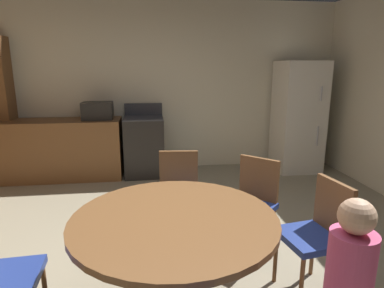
{
  "coord_description": "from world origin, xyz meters",
  "views": [
    {
      "loc": [
        -0.22,
        -2.28,
        1.68
      ],
      "look_at": [
        0.17,
        0.74,
        0.95
      ],
      "focal_mm": 30.34,
      "sensor_mm": 36.0,
      "label": 1
    }
  ],
  "objects_px": {
    "oven_range": "(144,146)",
    "microwave": "(98,111)",
    "chair_northeast": "(252,200)",
    "chair_east": "(318,230)",
    "refrigerator": "(298,117)",
    "chair_north": "(179,191)",
    "dining_table": "(175,238)"
  },
  "relations": [
    {
      "from": "microwave",
      "to": "chair_east",
      "type": "relative_size",
      "value": 0.51
    },
    {
      "from": "oven_range",
      "to": "refrigerator",
      "type": "height_order",
      "value": "refrigerator"
    },
    {
      "from": "oven_range",
      "to": "chair_east",
      "type": "relative_size",
      "value": 1.26
    },
    {
      "from": "chair_east",
      "to": "oven_range",
      "type": "bearing_deg",
      "value": -75.04
    },
    {
      "from": "chair_northeast",
      "to": "dining_table",
      "type": "bearing_deg",
      "value": 0.0
    },
    {
      "from": "microwave",
      "to": "chair_northeast",
      "type": "relative_size",
      "value": 0.51
    },
    {
      "from": "chair_northeast",
      "to": "chair_east",
      "type": "height_order",
      "value": "same"
    },
    {
      "from": "oven_range",
      "to": "microwave",
      "type": "bearing_deg",
      "value": -179.69
    },
    {
      "from": "microwave",
      "to": "chair_northeast",
      "type": "xyz_separation_m",
      "value": [
        1.67,
        -2.34,
        -0.53
      ]
    },
    {
      "from": "oven_range",
      "to": "refrigerator",
      "type": "distance_m",
      "value": 2.51
    },
    {
      "from": "oven_range",
      "to": "chair_east",
      "type": "bearing_deg",
      "value": -66.05
    },
    {
      "from": "oven_range",
      "to": "chair_northeast",
      "type": "distance_m",
      "value": 2.55
    },
    {
      "from": "dining_table",
      "to": "chair_east",
      "type": "relative_size",
      "value": 1.5
    },
    {
      "from": "refrigerator",
      "to": "chair_east",
      "type": "distance_m",
      "value": 3.14
    },
    {
      "from": "refrigerator",
      "to": "microwave",
      "type": "xyz_separation_m",
      "value": [
        -3.15,
        0.05,
        0.15
      ]
    },
    {
      "from": "dining_table",
      "to": "chair_east",
      "type": "xyz_separation_m",
      "value": [
        1.07,
        0.17,
        -0.11
      ]
    },
    {
      "from": "dining_table",
      "to": "chair_north",
      "type": "relative_size",
      "value": 1.5
    },
    {
      "from": "dining_table",
      "to": "chair_north",
      "type": "height_order",
      "value": "chair_north"
    },
    {
      "from": "oven_range",
      "to": "chair_north",
      "type": "height_order",
      "value": "oven_range"
    },
    {
      "from": "refrigerator",
      "to": "chair_north",
      "type": "xyz_separation_m",
      "value": [
        -2.12,
        -1.98,
        -0.38
      ]
    },
    {
      "from": "chair_northeast",
      "to": "chair_north",
      "type": "xyz_separation_m",
      "value": [
        -0.64,
        0.31,
        0.0
      ]
    },
    {
      "from": "refrigerator",
      "to": "microwave",
      "type": "relative_size",
      "value": 4.0
    },
    {
      "from": "chair_northeast",
      "to": "chair_east",
      "type": "xyz_separation_m",
      "value": [
        0.31,
        -0.6,
        0.0
      ]
    },
    {
      "from": "oven_range",
      "to": "microwave",
      "type": "xyz_separation_m",
      "value": [
        -0.67,
        -0.0,
        0.56
      ]
    },
    {
      "from": "oven_range",
      "to": "dining_table",
      "type": "xyz_separation_m",
      "value": [
        0.23,
        -3.12,
        0.14
      ]
    },
    {
      "from": "chair_north",
      "to": "oven_range",
      "type": "bearing_deg",
      "value": -163.73
    },
    {
      "from": "dining_table",
      "to": "chair_east",
      "type": "distance_m",
      "value": 1.09
    },
    {
      "from": "refrigerator",
      "to": "chair_northeast",
      "type": "xyz_separation_m",
      "value": [
        -1.48,
        -2.29,
        -0.38
      ]
    },
    {
      "from": "oven_range",
      "to": "microwave",
      "type": "relative_size",
      "value": 2.5
    },
    {
      "from": "chair_north",
      "to": "refrigerator",
      "type": "bearing_deg",
      "value": 139.48
    },
    {
      "from": "chair_east",
      "to": "refrigerator",
      "type": "bearing_deg",
      "value": -120.92
    },
    {
      "from": "chair_east",
      "to": "chair_north",
      "type": "distance_m",
      "value": 1.32
    }
  ]
}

